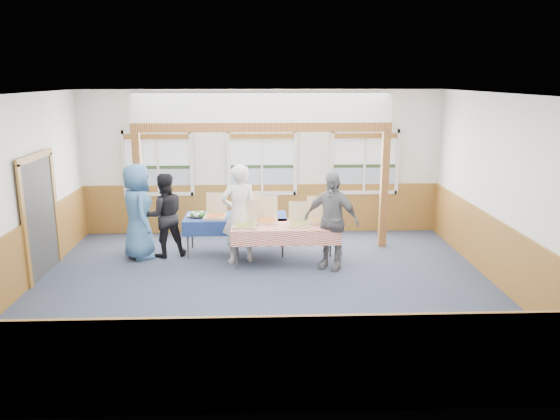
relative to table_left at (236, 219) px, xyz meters
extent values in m
plane|color=#292F42|center=(0.54, -1.98, -0.71)|extent=(8.00, 8.00, 0.00)
plane|color=white|center=(0.54, -1.98, 2.49)|extent=(8.00, 8.00, 0.00)
plane|color=silver|center=(0.54, 1.52, 0.89)|extent=(8.00, 0.00, 8.00)
plane|color=silver|center=(0.54, -5.48, 0.89)|extent=(8.00, 0.00, 8.00)
plane|color=silver|center=(-3.46, -1.98, 0.89)|extent=(0.00, 8.00, 8.00)
plane|color=silver|center=(4.54, -1.98, 0.89)|extent=(0.00, 8.00, 8.00)
cube|color=brown|center=(0.54, 1.50, -0.16)|extent=(7.98, 0.05, 1.10)
cube|color=brown|center=(0.54, -5.45, -0.16)|extent=(7.98, 0.05, 1.10)
cube|color=brown|center=(-3.43, -1.98, -0.16)|extent=(0.05, 6.98, 1.10)
cube|color=brown|center=(4.52, -1.98, -0.16)|extent=(0.05, 6.98, 1.10)
cube|color=#343434|center=(-3.42, -1.08, 0.34)|extent=(0.06, 1.30, 2.10)
cube|color=silver|center=(-1.76, 1.46, 0.20)|extent=(1.52, 0.05, 0.08)
cube|color=silver|center=(-1.76, 1.46, 1.58)|extent=(1.52, 0.05, 0.08)
cube|color=silver|center=(-2.50, 1.46, 0.89)|extent=(0.08, 0.05, 1.46)
cube|color=silver|center=(-1.02, 1.46, 0.89)|extent=(0.08, 0.05, 1.46)
cube|color=silver|center=(-1.76, 1.46, 0.89)|extent=(0.05, 0.05, 1.30)
cube|color=gray|center=(-1.76, 1.50, 0.50)|extent=(1.40, 0.02, 0.52)
cube|color=#24391C|center=(-1.76, 1.50, 0.80)|extent=(1.40, 0.02, 0.08)
cube|color=silver|center=(-1.76, 1.50, 1.19)|extent=(1.40, 0.02, 0.70)
cube|color=brown|center=(-1.76, 1.44, 1.48)|extent=(1.40, 0.07, 0.10)
cube|color=silver|center=(0.54, 1.46, 0.20)|extent=(1.52, 0.05, 0.08)
cube|color=silver|center=(0.54, 1.46, 1.58)|extent=(1.52, 0.05, 0.08)
cube|color=silver|center=(-0.20, 1.46, 0.89)|extent=(0.08, 0.05, 1.46)
cube|color=silver|center=(1.28, 1.46, 0.89)|extent=(0.08, 0.05, 1.46)
cube|color=silver|center=(0.54, 1.46, 0.89)|extent=(0.05, 0.05, 1.30)
cube|color=gray|center=(0.54, 1.50, 0.50)|extent=(1.40, 0.02, 0.52)
cube|color=#24391C|center=(0.54, 1.50, 0.80)|extent=(1.40, 0.02, 0.08)
cube|color=silver|center=(0.54, 1.50, 1.19)|extent=(1.40, 0.02, 0.70)
cube|color=brown|center=(0.54, 1.44, 1.48)|extent=(1.40, 0.07, 0.10)
cube|color=silver|center=(2.84, 1.46, 0.20)|extent=(1.52, 0.05, 0.08)
cube|color=silver|center=(2.84, 1.46, 1.58)|extent=(1.52, 0.05, 0.08)
cube|color=silver|center=(2.10, 1.46, 0.89)|extent=(0.08, 0.05, 1.46)
cube|color=silver|center=(3.58, 1.46, 0.89)|extent=(0.08, 0.05, 1.46)
cube|color=silver|center=(2.84, 1.46, 0.89)|extent=(0.05, 0.05, 1.30)
cube|color=gray|center=(2.84, 1.50, 0.50)|extent=(1.40, 0.02, 0.52)
cube|color=#24391C|center=(2.84, 1.50, 0.80)|extent=(1.40, 0.02, 0.08)
cube|color=silver|center=(2.84, 1.50, 1.19)|extent=(1.40, 0.02, 0.70)
cube|color=brown|center=(2.84, 1.44, 1.48)|extent=(1.40, 0.07, 0.10)
cube|color=#5A2914|center=(-1.96, 0.32, 0.49)|extent=(0.15, 0.15, 2.40)
cube|color=#5A2914|center=(3.04, 0.32, 0.49)|extent=(0.15, 0.15, 2.40)
cube|color=#5A2914|center=(0.54, 0.32, 1.78)|extent=(5.15, 0.18, 0.18)
cylinder|color=#343434|center=(-0.92, -0.35, -0.34)|extent=(0.04, 0.04, 0.73)
cylinder|color=#343434|center=(-0.92, 0.35, -0.34)|extent=(0.04, 0.04, 0.73)
cylinder|color=#343434|center=(0.92, -0.35, -0.34)|extent=(0.04, 0.04, 0.73)
cylinder|color=#343434|center=(0.92, 0.35, -0.34)|extent=(0.04, 0.04, 0.73)
cube|color=#343434|center=(0.00, 0.00, 0.03)|extent=(1.98, 0.86, 0.03)
cube|color=navy|center=(0.00, 0.00, 0.05)|extent=(2.05, 0.92, 0.01)
cube|color=navy|center=(0.00, -0.44, -0.10)|extent=(2.03, 0.05, 0.28)
cube|color=navy|center=(0.00, 0.44, -0.10)|extent=(2.03, 0.05, 0.28)
cylinder|color=#343434|center=(0.04, -1.03, -0.34)|extent=(0.04, 0.04, 0.73)
cylinder|color=#343434|center=(0.04, -0.34, -0.34)|extent=(0.04, 0.04, 0.73)
cylinder|color=#343434|center=(1.87, -1.03, -0.34)|extent=(0.04, 0.04, 0.73)
cylinder|color=#343434|center=(1.87, -0.34, -0.34)|extent=(0.04, 0.04, 0.73)
cube|color=#343434|center=(0.96, -0.69, 0.03)|extent=(2.10, 1.32, 0.03)
cube|color=red|center=(0.96, -0.69, 0.05)|extent=(2.17, 1.39, 0.01)
cube|color=red|center=(0.96, -1.12, -0.10)|extent=(1.93, 0.56, 0.28)
cube|color=red|center=(0.96, -0.25, -0.10)|extent=(1.93, 0.56, 0.28)
cube|color=#D3B48C|center=(-0.40, -0.15, 0.08)|extent=(0.45, 0.45, 0.05)
cylinder|color=gold|center=(-0.40, -0.15, 0.11)|extent=(0.39, 0.39, 0.01)
cube|color=#D3B48C|center=(-0.38, 0.10, 0.30)|extent=(0.42, 0.13, 0.41)
cube|color=#D3B48C|center=(0.35, 0.12, 0.07)|extent=(0.47, 0.47, 0.04)
cylinder|color=tan|center=(0.35, 0.12, 0.10)|extent=(0.41, 0.41, 0.01)
cube|color=#D3B48C|center=(0.29, 0.34, 0.28)|extent=(0.40, 0.19, 0.38)
cube|color=#D3B48C|center=(0.21, -0.83, 0.08)|extent=(0.45, 0.45, 0.05)
cylinder|color=gold|center=(0.21, -0.83, 0.11)|extent=(0.39, 0.39, 0.01)
cube|color=#D3B48C|center=(0.23, -0.58, 0.30)|extent=(0.42, 0.14, 0.40)
cube|color=#D3B48C|center=(0.61, -0.54, 0.08)|extent=(0.43, 0.43, 0.05)
cylinder|color=gold|center=(0.61, -0.54, 0.11)|extent=(0.38, 0.38, 0.01)
cube|color=#D3B48C|center=(0.61, -0.28, 0.31)|extent=(0.43, 0.11, 0.42)
cube|color=#D3B48C|center=(1.21, -0.81, 0.07)|extent=(0.40, 0.40, 0.04)
cylinder|color=gold|center=(1.21, -0.81, 0.10)|extent=(0.35, 0.35, 0.01)
cube|color=#D3B48C|center=(1.22, -0.58, 0.28)|extent=(0.38, 0.11, 0.37)
cube|color=#D3B48C|center=(1.61, -0.59, 0.08)|extent=(0.43, 0.43, 0.05)
cylinder|color=tan|center=(1.61, -0.59, 0.11)|extent=(0.37, 0.37, 0.01)
cube|color=#D3B48C|center=(1.61, -0.33, 0.31)|extent=(0.42, 0.10, 0.42)
cylinder|color=black|center=(-0.75, 0.00, 0.07)|extent=(0.42, 0.42, 0.03)
cylinder|color=silver|center=(-0.75, 0.00, 0.09)|extent=(0.09, 0.09, 0.04)
sphere|color=#2F762D|center=(-0.63, 0.00, 0.10)|extent=(0.09, 0.09, 0.09)
sphere|color=beige|center=(-0.68, 0.09, 0.10)|extent=(0.09, 0.09, 0.09)
sphere|color=#2F762D|center=(-0.78, 0.11, 0.10)|extent=(0.09, 0.09, 0.09)
sphere|color=beige|center=(-0.85, 0.05, 0.10)|extent=(0.09, 0.09, 0.09)
sphere|color=#2F762D|center=(-0.85, -0.05, 0.10)|extent=(0.09, 0.09, 0.09)
sphere|color=beige|center=(-0.78, -0.11, 0.10)|extent=(0.09, 0.09, 0.09)
sphere|color=#2F762D|center=(-0.68, -0.09, 0.10)|extent=(0.09, 0.09, 0.09)
cylinder|color=#8B5A17|center=(1.81, -0.94, 0.13)|extent=(0.07, 0.07, 0.15)
imported|color=silver|center=(0.09, -0.58, 0.24)|extent=(0.80, 0.64, 1.90)
imported|color=black|center=(-1.38, -0.16, 0.12)|extent=(0.96, 0.85, 1.66)
imported|color=teal|center=(-1.88, -0.24, 0.23)|extent=(0.90, 1.07, 1.86)
imported|color=slate|center=(1.79, -0.98, 0.20)|extent=(1.14, 0.91, 1.81)
camera|label=1|loc=(0.48, -10.57, 2.75)|focal=35.00mm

